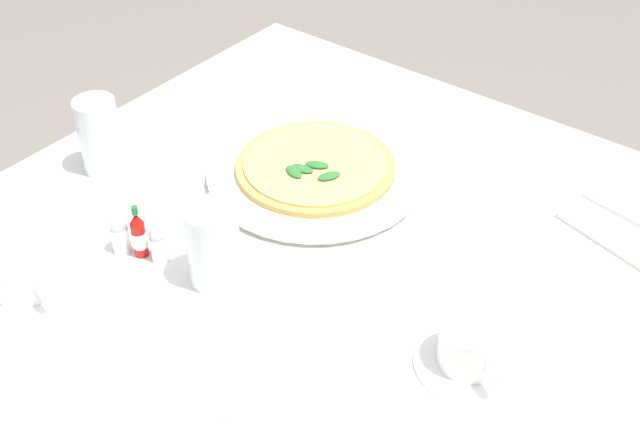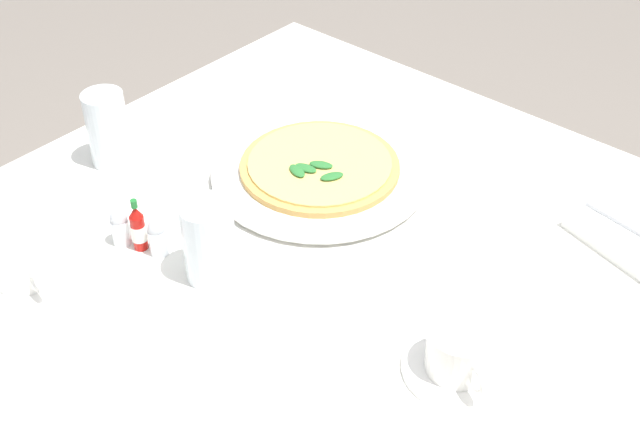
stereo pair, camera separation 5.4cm
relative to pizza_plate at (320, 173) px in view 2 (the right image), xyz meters
name	(u,v)px [view 2 (the right image)]	position (x,y,z in m)	size (l,w,h in m)	color
dining_table	(320,346)	(-0.15, 0.17, -0.15)	(1.10, 1.10, 0.75)	white
pizza_plate	(320,173)	(0.00, 0.00, 0.00)	(0.33, 0.33, 0.02)	white
pizza	(320,166)	(0.00, 0.00, 0.01)	(0.25, 0.25, 0.02)	tan
coffee_cup_far_right	(458,354)	(-0.38, 0.19, 0.02)	(0.13, 0.13, 0.06)	white
coffee_cup_left_edge	(22,267)	(0.14, 0.43, 0.01)	(0.13, 0.13, 0.06)	white
water_glass_near_right	(108,132)	(0.28, 0.18, 0.04)	(0.06, 0.06, 0.12)	white
water_glass_center_back	(209,246)	(-0.03, 0.26, 0.04)	(0.07, 0.07, 0.12)	white
hot_sauce_bottle	(138,228)	(0.08, 0.29, 0.02)	(0.02, 0.02, 0.08)	#B7140F
salt_shaker	(121,229)	(0.11, 0.30, 0.01)	(0.03, 0.03, 0.06)	white
pepper_shaker	(158,239)	(0.05, 0.28, 0.01)	(0.03, 0.03, 0.06)	white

